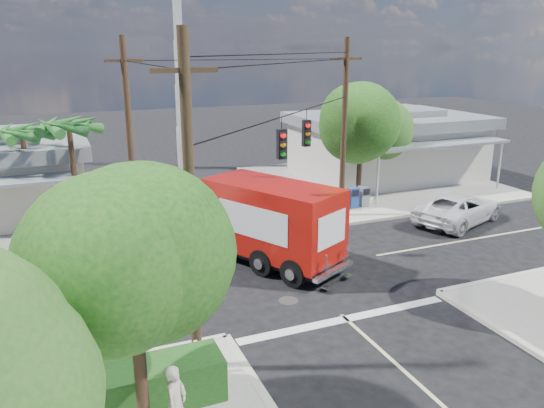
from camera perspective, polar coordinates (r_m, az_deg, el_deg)
ground at (r=21.27m, az=2.08°, el=-7.11°), size 120.00×120.00×0.00m
sidewalk_ne at (r=35.37m, az=10.84°, el=2.37°), size 14.12×14.12×0.14m
sidewalk_nw at (r=29.92m, az=-26.73°, el=-1.73°), size 14.12×14.12×0.14m
road_markings at (r=20.06m, az=3.85°, el=-8.64°), size 32.00×32.00×0.01m
building_ne at (r=36.69m, az=12.23°, el=6.38°), size 11.80×10.20×4.50m
radio_tower at (r=38.79m, az=-9.77°, el=12.00°), size 0.80×0.80×17.00m
tree_sw_front at (r=11.05m, az=-14.77°, el=-6.30°), size 3.88×3.78×6.03m
tree_ne_front at (r=29.14m, az=9.67°, el=8.86°), size 4.21×4.14×6.66m
tree_ne_back at (r=32.45m, az=11.49°, el=8.49°), size 3.77×3.66×5.82m
palm_nw_front at (r=25.45m, az=-20.99°, el=7.57°), size 3.01×3.08×5.59m
palm_nw_back at (r=27.01m, az=-25.29°, el=6.74°), size 3.01×3.08×5.19m
utility_poles at (r=20.76m, az=-3.64°, el=5.80°), size 12.00×10.68×9.00m
picket_fence at (r=14.41m, az=-18.17°, el=-17.33°), size 5.94×0.06×1.00m
hedge_sw at (r=13.74m, az=-18.74°, el=-19.18°), size 6.20×1.20×1.10m
vending_boxes at (r=29.12m, az=8.68°, el=0.70°), size 1.90×0.50×1.10m
delivery_truck at (r=21.64m, az=-1.38°, el=-1.80°), size 5.61×8.00×3.39m
parked_car at (r=28.25m, az=19.43°, el=-0.41°), size 6.03×4.33×1.52m
pedestrian at (r=12.55m, az=-10.29°, el=-20.28°), size 0.74×0.79×1.81m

